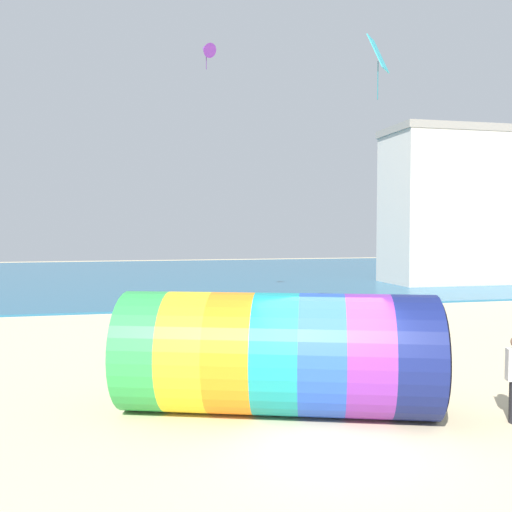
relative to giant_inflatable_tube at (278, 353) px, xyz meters
The scene contains 6 objects.
ground_plane 2.16m from the giant_inflatable_tube, 68.46° to the right, with size 120.00×120.00×0.00m, color beige.
sea 35.09m from the giant_inflatable_tube, 88.95° to the left, with size 120.00×40.00×0.10m, color #236084.
giant_inflatable_tube is the anchor object (origin of this frame).
kite_purple_delta 18.77m from the giant_inflatable_tube, 87.68° to the left, with size 0.99×1.09×1.36m.
kite_cyan_diamond 12.49m from the giant_inflatable_tube, 52.60° to the left, with size 1.03×1.07×2.17m.
promenade_building 32.28m from the giant_inflatable_tube, 48.74° to the left, with size 13.66×5.02×10.72m.
Camera 1 is at (-3.71, -9.80, 3.89)m, focal length 40.00 mm.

